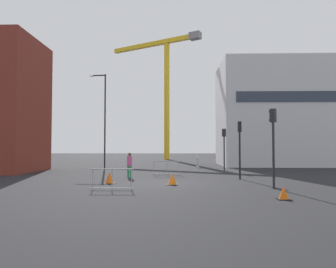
{
  "coord_description": "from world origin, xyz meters",
  "views": [
    {
      "loc": [
        0.64,
        -18.48,
        2.16
      ],
      "look_at": [
        0.0,
        4.99,
        3.1
      ],
      "focal_mm": 33.5,
      "sensor_mm": 36.0,
      "label": 1
    }
  ],
  "objects_px": {
    "traffic_light_verge": "(224,142)",
    "traffic_cone_by_barrier": "(109,178)",
    "traffic_light_corner": "(273,135)",
    "construction_crane": "(165,78)",
    "traffic_cone_on_verge": "(172,179)",
    "traffic_light_median": "(240,140)",
    "streetlamp_tall": "(103,115)",
    "traffic_cone_orange": "(284,193)",
    "pedestrian_walking": "(130,163)"
  },
  "relations": [
    {
      "from": "construction_crane",
      "to": "traffic_cone_on_verge",
      "type": "relative_size",
      "value": 31.21
    },
    {
      "from": "traffic_light_corner",
      "to": "traffic_cone_by_barrier",
      "type": "height_order",
      "value": "traffic_light_corner"
    },
    {
      "from": "construction_crane",
      "to": "traffic_cone_orange",
      "type": "relative_size",
      "value": 37.44
    },
    {
      "from": "traffic_light_corner",
      "to": "traffic_cone_by_barrier",
      "type": "distance_m",
      "value": 9.43
    },
    {
      "from": "traffic_light_corner",
      "to": "pedestrian_walking",
      "type": "xyz_separation_m",
      "value": [
        -8.24,
        5.45,
        -1.74
      ]
    },
    {
      "from": "streetlamp_tall",
      "to": "traffic_cone_by_barrier",
      "type": "bearing_deg",
      "value": -75.07
    },
    {
      "from": "traffic_light_median",
      "to": "traffic_light_corner",
      "type": "relative_size",
      "value": 0.93
    },
    {
      "from": "streetlamp_tall",
      "to": "traffic_light_verge",
      "type": "xyz_separation_m",
      "value": [
        11.45,
        -2.21,
        -2.77
      ]
    },
    {
      "from": "traffic_cone_on_verge",
      "to": "traffic_light_median",
      "type": "bearing_deg",
      "value": 35.18
    },
    {
      "from": "construction_crane",
      "to": "pedestrian_walking",
      "type": "xyz_separation_m",
      "value": [
        -1.28,
        -30.83,
        -12.83
      ]
    },
    {
      "from": "pedestrian_walking",
      "to": "traffic_cone_on_verge",
      "type": "height_order",
      "value": "pedestrian_walking"
    },
    {
      "from": "traffic_light_corner",
      "to": "traffic_cone_on_verge",
      "type": "bearing_deg",
      "value": 163.58
    },
    {
      "from": "traffic_light_median",
      "to": "traffic_cone_on_verge",
      "type": "height_order",
      "value": "traffic_light_median"
    },
    {
      "from": "pedestrian_walking",
      "to": "traffic_cone_on_verge",
      "type": "bearing_deg",
      "value": -52.26
    },
    {
      "from": "streetlamp_tall",
      "to": "traffic_cone_orange",
      "type": "bearing_deg",
      "value": -56.55
    },
    {
      "from": "traffic_cone_orange",
      "to": "streetlamp_tall",
      "type": "bearing_deg",
      "value": 123.45
    },
    {
      "from": "pedestrian_walking",
      "to": "traffic_cone_orange",
      "type": "distance_m",
      "value": 11.61
    },
    {
      "from": "traffic_light_median",
      "to": "streetlamp_tall",
      "type": "bearing_deg",
      "value": 139.92
    },
    {
      "from": "streetlamp_tall",
      "to": "traffic_light_verge",
      "type": "bearing_deg",
      "value": -10.91
    },
    {
      "from": "traffic_cone_orange",
      "to": "traffic_light_corner",
      "type": "bearing_deg",
      "value": 79.55
    },
    {
      "from": "streetlamp_tall",
      "to": "traffic_cone_on_verge",
      "type": "height_order",
      "value": "streetlamp_tall"
    },
    {
      "from": "traffic_cone_on_verge",
      "to": "traffic_cone_by_barrier",
      "type": "bearing_deg",
      "value": 172.92
    },
    {
      "from": "traffic_light_median",
      "to": "traffic_light_corner",
      "type": "distance_m",
      "value": 4.72
    },
    {
      "from": "construction_crane",
      "to": "traffic_cone_orange",
      "type": "bearing_deg",
      "value": -80.87
    },
    {
      "from": "traffic_light_verge",
      "to": "traffic_cone_by_barrier",
      "type": "bearing_deg",
      "value": -129.24
    },
    {
      "from": "streetlamp_tall",
      "to": "traffic_light_verge",
      "type": "distance_m",
      "value": 11.98
    },
    {
      "from": "streetlamp_tall",
      "to": "traffic_light_median",
      "type": "xyz_separation_m",
      "value": [
        11.37,
        -9.56,
        -2.72
      ]
    },
    {
      "from": "construction_crane",
      "to": "traffic_light_verge",
      "type": "distance_m",
      "value": 27.49
    },
    {
      "from": "traffic_light_corner",
      "to": "traffic_cone_orange",
      "type": "height_order",
      "value": "traffic_light_corner"
    },
    {
      "from": "traffic_cone_on_verge",
      "to": "construction_crane",
      "type": "bearing_deg",
      "value": 92.88
    },
    {
      "from": "traffic_light_corner",
      "to": "traffic_cone_by_barrier",
      "type": "bearing_deg",
      "value": 167.37
    },
    {
      "from": "traffic_cone_on_verge",
      "to": "traffic_light_corner",
      "type": "bearing_deg",
      "value": -16.42
    },
    {
      "from": "construction_crane",
      "to": "traffic_cone_on_verge",
      "type": "distance_m",
      "value": 37.32
    },
    {
      "from": "traffic_light_median",
      "to": "traffic_cone_orange",
      "type": "bearing_deg",
      "value": -88.68
    },
    {
      "from": "pedestrian_walking",
      "to": "traffic_cone_by_barrier",
      "type": "xyz_separation_m",
      "value": [
        -0.65,
        -3.46,
        -0.7
      ]
    },
    {
      "from": "traffic_light_verge",
      "to": "pedestrian_walking",
      "type": "bearing_deg",
      "value": -138.94
    },
    {
      "from": "traffic_light_corner",
      "to": "traffic_cone_by_barrier",
      "type": "relative_size",
      "value": 6.18
    },
    {
      "from": "traffic_light_verge",
      "to": "construction_crane",
      "type": "bearing_deg",
      "value": 104.45
    },
    {
      "from": "streetlamp_tall",
      "to": "traffic_light_corner",
      "type": "distance_m",
      "value": 18.88
    },
    {
      "from": "construction_crane",
      "to": "pedestrian_walking",
      "type": "bearing_deg",
      "value": -92.38
    },
    {
      "from": "construction_crane",
      "to": "traffic_cone_on_verge",
      "type": "bearing_deg",
      "value": -87.12
    },
    {
      "from": "traffic_cone_by_barrier",
      "to": "pedestrian_walking",
      "type": "bearing_deg",
      "value": 79.34
    },
    {
      "from": "traffic_light_corner",
      "to": "traffic_cone_orange",
      "type": "distance_m",
      "value": 4.15
    },
    {
      "from": "traffic_light_median",
      "to": "traffic_cone_orange",
      "type": "height_order",
      "value": "traffic_light_median"
    },
    {
      "from": "traffic_cone_on_verge",
      "to": "traffic_light_verge",
      "type": "bearing_deg",
      "value": 66.73
    },
    {
      "from": "traffic_cone_orange",
      "to": "traffic_light_verge",
      "type": "bearing_deg",
      "value": 90.38
    },
    {
      "from": "traffic_light_median",
      "to": "pedestrian_walking",
      "type": "relative_size",
      "value": 2.2
    },
    {
      "from": "traffic_light_median",
      "to": "traffic_cone_by_barrier",
      "type": "bearing_deg",
      "value": -161.82
    },
    {
      "from": "traffic_light_verge",
      "to": "streetlamp_tall",
      "type": "bearing_deg",
      "value": 169.09
    },
    {
      "from": "construction_crane",
      "to": "traffic_cone_orange",
      "type": "xyz_separation_m",
      "value": [
        6.35,
        -39.54,
        -13.58
      ]
    }
  ]
}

